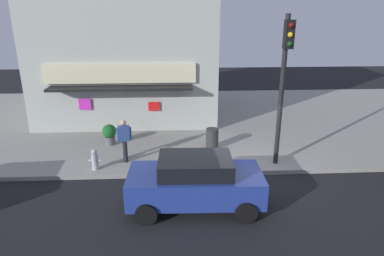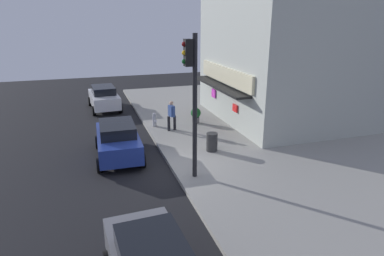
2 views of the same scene
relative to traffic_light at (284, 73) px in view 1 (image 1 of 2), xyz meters
name	(u,v)px [view 1 (image 1 of 2)]	position (x,y,z in m)	size (l,w,h in m)	color
ground_plane	(250,175)	(-1.14, -0.58, -3.70)	(50.39, 50.39, 0.00)	black
sidewalk	(224,119)	(-1.14, 6.05, -3.61)	(33.59, 13.25, 0.17)	gray
corner_building	(129,37)	(-6.34, 8.07, 0.71)	(9.16, 8.79, 8.48)	#ADB2A8
traffic_light	(284,73)	(0.00, 0.00, 0.00)	(0.32, 0.58, 5.53)	black
fire_hydrant	(95,160)	(-6.88, -0.08, -3.14)	(0.48, 0.24, 0.81)	#B2B2B7
trash_can	(212,139)	(-2.30, 1.72, -3.09)	(0.53, 0.53, 0.88)	#2D2D2D
pedestrian	(124,138)	(-5.86, 0.69, -2.61)	(0.58, 0.54, 1.67)	black
potted_plant_by_doorway	(109,133)	(-6.76, 2.41, -3.01)	(0.60, 0.60, 0.92)	#59595B
parked_car_blue	(195,181)	(-3.31, -2.53, -2.85)	(4.12, 2.15, 1.65)	navy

